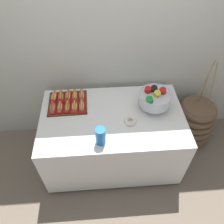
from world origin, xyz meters
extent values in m
plane|color=#7A6B5B|center=(0.00, 0.00, 0.00)|extent=(10.00, 10.00, 0.00)
cube|color=beige|center=(0.00, 0.55, 1.30)|extent=(6.00, 0.10, 2.60)
cube|color=white|center=(0.00, 0.00, 0.40)|extent=(1.47, 0.88, 0.71)
cylinder|color=black|center=(-0.63, -0.34, 0.02)|extent=(0.05, 0.05, 0.04)
cylinder|color=black|center=(0.63, -0.34, 0.02)|extent=(0.05, 0.05, 0.04)
cylinder|color=black|center=(-0.63, 0.34, 0.02)|extent=(0.05, 0.05, 0.04)
cylinder|color=black|center=(0.63, 0.34, 0.02)|extent=(0.05, 0.05, 0.04)
cylinder|color=brown|center=(1.05, 0.24, 0.29)|extent=(0.37, 0.37, 0.57)
torus|color=brown|center=(1.05, 0.24, 0.05)|extent=(0.49, 0.49, 0.09)
torus|color=brown|center=(1.05, 0.24, 0.14)|extent=(0.52, 0.52, 0.09)
torus|color=brown|center=(1.05, 0.24, 0.24)|extent=(0.51, 0.51, 0.09)
torus|color=brown|center=(1.05, 0.24, 0.33)|extent=(0.48, 0.48, 0.09)
torus|color=brown|center=(1.05, 0.24, 0.43)|extent=(0.45, 0.45, 0.09)
torus|color=brown|center=(1.05, 0.24, 0.53)|extent=(0.43, 0.43, 0.09)
cylinder|color=#937F56|center=(1.03, 0.31, 0.87)|extent=(0.07, 0.02, 0.58)
cylinder|color=#937F56|center=(1.05, 0.31, 0.78)|extent=(0.04, 0.05, 0.40)
cylinder|color=#937F56|center=(1.11, 0.26, 0.86)|extent=(0.08, 0.07, 0.57)
cube|color=#56331E|center=(-0.46, 0.21, 0.76)|extent=(0.41, 0.37, 0.01)
cube|color=#56331E|center=(-0.46, 0.04, 0.76)|extent=(0.41, 0.03, 0.01)
cube|color=#56331E|center=(-0.46, 0.38, 0.76)|extent=(0.41, 0.03, 0.01)
cube|color=#56331E|center=(-0.65, 0.21, 0.76)|extent=(0.02, 0.36, 0.01)
cube|color=#56331E|center=(-0.27, 0.22, 0.76)|extent=(0.02, 0.36, 0.01)
cube|color=red|center=(-0.61, 0.13, 0.77)|extent=(0.07, 0.16, 0.02)
ellipsoid|color=tan|center=(-0.61, 0.13, 0.79)|extent=(0.05, 0.14, 0.04)
cylinder|color=#A8563D|center=(-0.61, 0.13, 0.80)|extent=(0.03, 0.13, 0.03)
cylinder|color=red|center=(-0.61, 0.13, 0.82)|extent=(0.01, 0.11, 0.01)
cube|color=red|center=(-0.53, 0.13, 0.77)|extent=(0.06, 0.16, 0.02)
ellipsoid|color=beige|center=(-0.53, 0.13, 0.79)|extent=(0.05, 0.15, 0.04)
cylinder|color=#9E4C38|center=(-0.53, 0.13, 0.80)|extent=(0.03, 0.14, 0.03)
cylinder|color=yellow|center=(-0.53, 0.13, 0.82)|extent=(0.01, 0.12, 0.01)
cube|color=#B21414|center=(-0.46, 0.13, 0.77)|extent=(0.06, 0.16, 0.02)
ellipsoid|color=tan|center=(-0.46, 0.13, 0.79)|extent=(0.05, 0.15, 0.04)
cylinder|color=#9E4C38|center=(-0.46, 0.13, 0.80)|extent=(0.04, 0.15, 0.03)
cylinder|color=yellow|center=(-0.46, 0.13, 0.81)|extent=(0.01, 0.12, 0.01)
cube|color=red|center=(-0.38, 0.13, 0.77)|extent=(0.07, 0.17, 0.02)
ellipsoid|color=#E0BC7F|center=(-0.38, 0.13, 0.79)|extent=(0.05, 0.15, 0.04)
cylinder|color=brown|center=(-0.38, 0.13, 0.80)|extent=(0.03, 0.15, 0.03)
cylinder|color=yellow|center=(-0.38, 0.13, 0.81)|extent=(0.01, 0.13, 0.01)
cube|color=red|center=(-0.31, 0.13, 0.77)|extent=(0.06, 0.18, 0.02)
ellipsoid|color=tan|center=(-0.31, 0.13, 0.79)|extent=(0.05, 0.17, 0.04)
cylinder|color=#A8563D|center=(-0.31, 0.13, 0.80)|extent=(0.03, 0.16, 0.03)
cylinder|color=yellow|center=(-0.31, 0.13, 0.82)|extent=(0.01, 0.14, 0.01)
cube|color=#B21414|center=(-0.61, 0.29, 0.77)|extent=(0.07, 0.17, 0.02)
ellipsoid|color=beige|center=(-0.61, 0.29, 0.79)|extent=(0.06, 0.15, 0.04)
cylinder|color=#A8563D|center=(-0.61, 0.29, 0.81)|extent=(0.03, 0.15, 0.03)
cylinder|color=yellow|center=(-0.61, 0.29, 0.82)|extent=(0.01, 0.13, 0.01)
cube|color=red|center=(-0.54, 0.29, 0.77)|extent=(0.07, 0.16, 0.02)
ellipsoid|color=tan|center=(-0.54, 0.29, 0.79)|extent=(0.06, 0.15, 0.04)
cylinder|color=#9E4C38|center=(-0.54, 0.29, 0.80)|extent=(0.04, 0.15, 0.03)
cylinder|color=yellow|center=(-0.54, 0.29, 0.82)|extent=(0.01, 0.12, 0.01)
cube|color=red|center=(-0.46, 0.30, 0.77)|extent=(0.07, 0.18, 0.02)
ellipsoid|color=beige|center=(-0.46, 0.30, 0.79)|extent=(0.05, 0.17, 0.04)
cylinder|color=brown|center=(-0.46, 0.30, 0.81)|extent=(0.03, 0.15, 0.03)
cylinder|color=yellow|center=(-0.46, 0.30, 0.82)|extent=(0.01, 0.13, 0.01)
cube|color=red|center=(-0.39, 0.30, 0.77)|extent=(0.06, 0.18, 0.02)
ellipsoid|color=#E0BC7F|center=(-0.39, 0.30, 0.79)|extent=(0.05, 0.16, 0.04)
cylinder|color=#A8563D|center=(-0.39, 0.30, 0.80)|extent=(0.03, 0.15, 0.03)
cylinder|color=yellow|center=(-0.39, 0.30, 0.81)|extent=(0.01, 0.13, 0.01)
cube|color=red|center=(-0.31, 0.30, 0.77)|extent=(0.07, 0.16, 0.02)
ellipsoid|color=tan|center=(-0.31, 0.30, 0.79)|extent=(0.06, 0.15, 0.04)
cylinder|color=#9E4C38|center=(-0.31, 0.30, 0.80)|extent=(0.04, 0.14, 0.03)
cylinder|color=yellow|center=(-0.31, 0.30, 0.82)|extent=(0.01, 0.12, 0.01)
cylinder|color=silver|center=(0.44, 0.09, 0.76)|extent=(0.19, 0.19, 0.02)
cone|color=silver|center=(0.44, 0.09, 0.80)|extent=(0.07, 0.07, 0.05)
cylinder|color=silver|center=(0.44, 0.09, 0.88)|extent=(0.32, 0.32, 0.12)
torus|color=silver|center=(0.44, 0.09, 0.94)|extent=(0.33, 0.33, 0.02)
cylinder|color=red|center=(0.51, 0.11, 0.93)|extent=(0.11, 0.10, 0.14)
cylinder|color=black|center=(0.44, 0.15, 0.93)|extent=(0.13, 0.11, 0.15)
cylinder|color=red|center=(0.37, 0.13, 0.93)|extent=(0.08, 0.08, 0.13)
cylinder|color=#197A33|center=(0.36, 0.00, 0.93)|extent=(0.11, 0.10, 0.14)
cylinder|color=yellow|center=(0.44, 0.08, 0.93)|extent=(0.11, 0.13, 0.14)
cylinder|color=blue|center=(-0.13, -0.31, 0.81)|extent=(0.09, 0.09, 0.11)
cylinder|color=blue|center=(-0.13, -0.31, 0.82)|extent=(0.09, 0.09, 0.11)
cylinder|color=blue|center=(-0.13, -0.31, 0.84)|extent=(0.09, 0.09, 0.11)
cylinder|color=blue|center=(-0.13, -0.31, 0.86)|extent=(0.09, 0.09, 0.11)
cylinder|color=blue|center=(-0.13, -0.31, 0.88)|extent=(0.09, 0.09, 0.11)
torus|color=silver|center=(0.17, -0.09, 0.77)|extent=(0.12, 0.12, 0.04)
camera|label=1|loc=(-0.11, -1.49, 2.42)|focal=35.48mm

